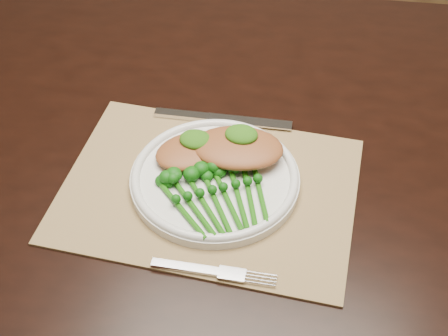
% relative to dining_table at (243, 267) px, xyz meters
% --- Properties ---
extents(dining_table, '(1.68, 1.05, 0.75)m').
position_rel_dining_table_xyz_m(dining_table, '(0.00, 0.00, 0.00)').
color(dining_table, black).
rests_on(dining_table, ground).
extents(placemat, '(0.43, 0.32, 0.00)m').
position_rel_dining_table_xyz_m(placemat, '(-0.03, -0.14, 0.37)').
color(placemat, '#9A7B4E').
rests_on(placemat, dining_table).
extents(dinner_plate, '(0.25, 0.25, 0.02)m').
position_rel_dining_table_xyz_m(dinner_plate, '(-0.02, -0.13, 0.39)').
color(dinner_plate, white).
rests_on(dinner_plate, placemat).
extents(knife, '(0.23, 0.04, 0.01)m').
position_rel_dining_table_xyz_m(knife, '(-0.07, 0.01, 0.38)').
color(knife, silver).
rests_on(knife, placemat).
extents(fork, '(0.17, 0.03, 0.01)m').
position_rel_dining_table_xyz_m(fork, '(0.02, -0.28, 0.38)').
color(fork, silver).
rests_on(fork, placemat).
extents(chicken_fillet_left, '(0.14, 0.13, 0.02)m').
position_rel_dining_table_xyz_m(chicken_fillet_left, '(-0.07, -0.09, 0.40)').
color(chicken_fillet_left, '#9D582D').
rests_on(chicken_fillet_left, dinner_plate).
extents(chicken_fillet_right, '(0.15, 0.11, 0.03)m').
position_rel_dining_table_xyz_m(chicken_fillet_right, '(0.00, -0.08, 0.41)').
color(chicken_fillet_right, '#9D582D').
rests_on(chicken_fillet_right, dinner_plate).
extents(pesto_dollop_left, '(0.05, 0.04, 0.02)m').
position_rel_dining_table_xyz_m(pesto_dollop_left, '(-0.06, -0.08, 0.42)').
color(pesto_dollop_left, '#1C4E0B').
rests_on(pesto_dollop_left, chicken_fillet_left).
extents(pesto_dollop_right, '(0.05, 0.04, 0.02)m').
position_rel_dining_table_xyz_m(pesto_dollop_right, '(0.00, -0.07, 0.43)').
color(pesto_dollop_right, '#1C4E0B').
rests_on(pesto_dollop_right, chicken_fillet_right).
extents(broccolini_bundle, '(0.20, 0.20, 0.04)m').
position_rel_dining_table_xyz_m(broccolini_bundle, '(-0.00, -0.17, 0.40)').
color(broccolini_bundle, '#1A5E0C').
rests_on(broccolini_bundle, dinner_plate).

